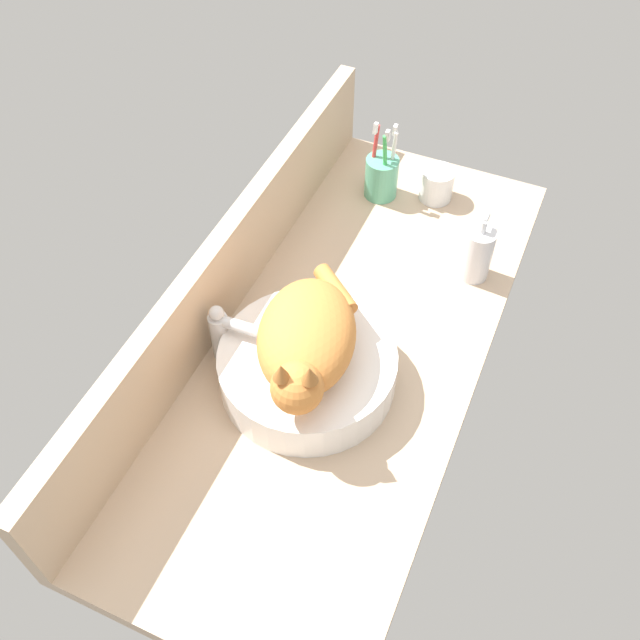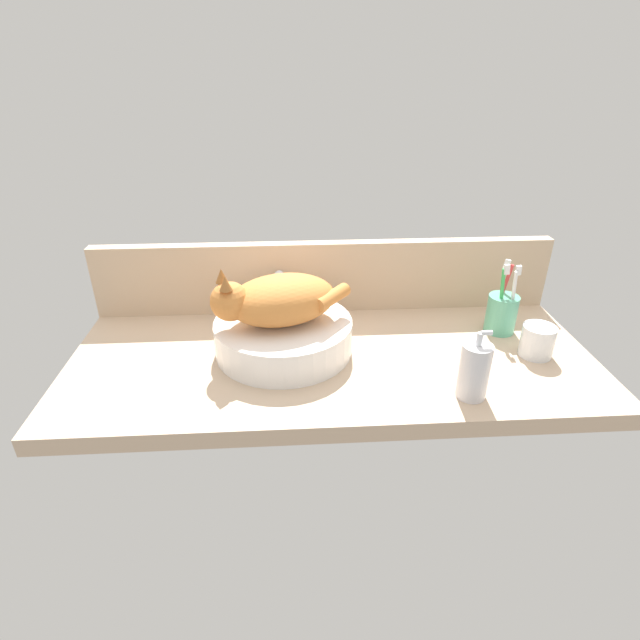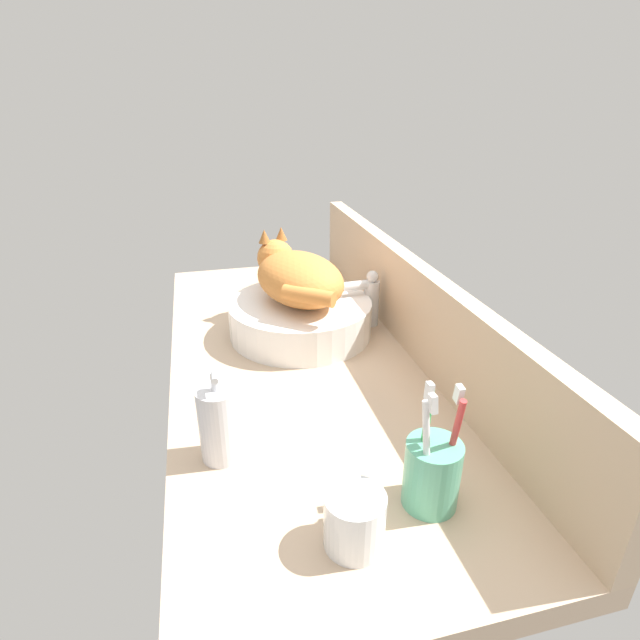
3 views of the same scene
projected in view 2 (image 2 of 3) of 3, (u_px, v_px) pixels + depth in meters
The scene contains 8 objects.
ground_plane at pixel (332, 361), 119.24cm from camera, with size 122.84×53.00×4.00cm, color tan.
backsplash_panel at pixel (325, 276), 135.66cm from camera, with size 122.84×3.60×19.35cm, color #CCAD8C.
sink_basin at pixel (284, 336), 118.05cm from camera, with size 32.40×32.40×8.03cm, color white.
cat at pixel (277, 300), 113.02cm from camera, with size 31.72×23.56×14.00cm.
faucet at pixel (280, 295), 130.84cm from camera, with size 3.60×11.84×13.60cm.
soap_dispenser at pixel (474, 371), 100.99cm from camera, with size 6.18×6.18×15.39cm.
toothbrush_cup at pixel (502, 312), 126.09cm from camera, with size 7.57×7.57×18.69cm.
water_glass at pixel (537, 343), 116.61cm from camera, with size 7.65×7.65×7.58cm.
Camera 2 is at (-9.21, -100.64, 62.12)cm, focal length 28.00 mm.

